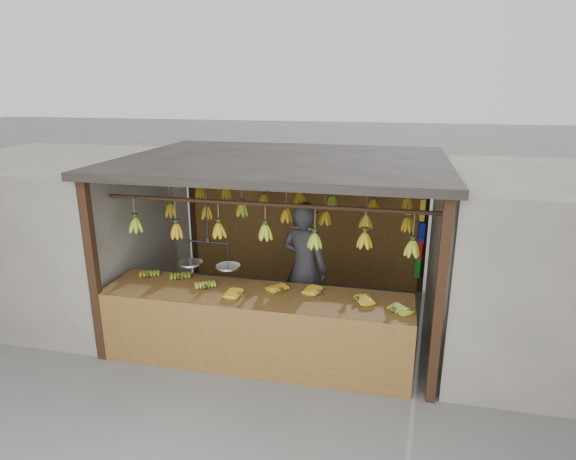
# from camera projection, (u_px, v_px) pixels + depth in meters

# --- Properties ---
(ground) EXTENTS (80.00, 80.00, 0.00)m
(ground) POSITION_uv_depth(u_px,v_px,m) (284.00, 320.00, 7.12)
(ground) COLOR #5B5B57
(stall) EXTENTS (4.30, 3.30, 2.40)m
(stall) POSITION_uv_depth(u_px,v_px,m) (288.00, 184.00, 6.85)
(stall) COLOR black
(stall) RESTS_ON ground
(neighbor_left) EXTENTS (3.00, 3.00, 2.30)m
(neighbor_left) POSITION_uv_depth(u_px,v_px,m) (60.00, 230.00, 7.53)
(neighbor_left) COLOR slate
(neighbor_left) RESTS_ON ground
(neighbor_right) EXTENTS (3.00, 3.00, 2.30)m
(neighbor_right) POSITION_uv_depth(u_px,v_px,m) (562.00, 266.00, 6.04)
(neighbor_right) COLOR slate
(neighbor_right) RESTS_ON ground
(counter) EXTENTS (3.79, 0.86, 0.96)m
(counter) POSITION_uv_depth(u_px,v_px,m) (253.00, 312.00, 5.78)
(counter) COLOR brown
(counter) RESTS_ON ground
(hanging_bananas) EXTENTS (3.55, 2.23, 0.38)m
(hanging_bananas) POSITION_uv_depth(u_px,v_px,m) (284.00, 215.00, 6.65)
(hanging_bananas) COLOR #92A523
(hanging_bananas) RESTS_ON ground
(balance_scale) EXTENTS (0.79, 0.31, 0.83)m
(balance_scale) POSITION_uv_depth(u_px,v_px,m) (209.00, 262.00, 5.98)
(balance_scale) COLOR black
(balance_scale) RESTS_ON ground
(vendor) EXTENTS (0.80, 0.67, 1.87)m
(vendor) POSITION_uv_depth(u_px,v_px,m) (305.00, 268.00, 6.55)
(vendor) COLOR #262628
(vendor) RESTS_ON ground
(bag_bundles) EXTENTS (0.08, 0.26, 1.30)m
(bag_bundles) POSITION_uv_depth(u_px,v_px,m) (420.00, 239.00, 7.69)
(bag_bundles) COLOR yellow
(bag_bundles) RESTS_ON ground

